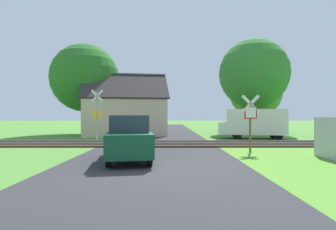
{
  "coord_description": "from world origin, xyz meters",
  "views": [
    {
      "loc": [
        0.58,
        -9.14,
        1.78
      ],
      "look_at": [
        0.5,
        7.52,
        1.8
      ],
      "focal_mm": 28.0,
      "sensor_mm": 36.0,
      "label": 1
    }
  ],
  "objects_px": {
    "tree_left": "(86,78)",
    "parked_car": "(130,138)",
    "crossing_sign_far": "(98,112)",
    "stop_sign_near": "(252,118)",
    "tree_far": "(257,92)",
    "tree_right": "(255,73)",
    "mail_truck": "(255,122)",
    "house": "(127,115)"
  },
  "relations": [
    {
      "from": "tree_left",
      "to": "stop_sign_near",
      "type": "bearing_deg",
      "value": -46.51
    },
    {
      "from": "mail_truck",
      "to": "parked_car",
      "type": "xyz_separation_m",
      "value": [
        -8.02,
        -9.49,
        -0.34
      ]
    },
    {
      "from": "crossing_sign_far",
      "to": "parked_car",
      "type": "bearing_deg",
      "value": -61.57
    },
    {
      "from": "house",
      "to": "stop_sign_near",
      "type": "bearing_deg",
      "value": -64.57
    },
    {
      "from": "tree_left",
      "to": "mail_truck",
      "type": "distance_m",
      "value": 15.77
    },
    {
      "from": "house",
      "to": "parked_car",
      "type": "distance_m",
      "value": 13.66
    },
    {
      "from": "tree_left",
      "to": "parked_car",
      "type": "distance_m",
      "value": 16.46
    },
    {
      "from": "house",
      "to": "parked_car",
      "type": "height_order",
      "value": "house"
    },
    {
      "from": "mail_truck",
      "to": "tree_right",
      "type": "bearing_deg",
      "value": -7.86
    },
    {
      "from": "tree_left",
      "to": "mail_truck",
      "type": "bearing_deg",
      "value": -19.3
    },
    {
      "from": "stop_sign_near",
      "to": "tree_far",
      "type": "bearing_deg",
      "value": -111.52
    },
    {
      "from": "stop_sign_near",
      "to": "house",
      "type": "distance_m",
      "value": 13.78
    },
    {
      "from": "stop_sign_near",
      "to": "tree_left",
      "type": "height_order",
      "value": "tree_left"
    },
    {
      "from": "parked_car",
      "to": "house",
      "type": "bearing_deg",
      "value": 90.98
    },
    {
      "from": "mail_truck",
      "to": "crossing_sign_far",
      "type": "bearing_deg",
      "value": 108.9
    },
    {
      "from": "stop_sign_near",
      "to": "tree_right",
      "type": "relative_size",
      "value": 0.3
    },
    {
      "from": "tree_left",
      "to": "parked_car",
      "type": "height_order",
      "value": "tree_left"
    },
    {
      "from": "house",
      "to": "parked_car",
      "type": "xyz_separation_m",
      "value": [
        2.33,
        -13.43,
        -0.94
      ]
    },
    {
      "from": "stop_sign_near",
      "to": "parked_car",
      "type": "xyz_separation_m",
      "value": [
        -5.46,
        -2.07,
        -0.75
      ]
    },
    {
      "from": "tree_right",
      "to": "stop_sign_near",
      "type": "bearing_deg",
      "value": -108.79
    },
    {
      "from": "house",
      "to": "mail_truck",
      "type": "relative_size",
      "value": 1.57
    },
    {
      "from": "tree_left",
      "to": "mail_truck",
      "type": "xyz_separation_m",
      "value": [
        14.38,
        -5.04,
        -4.08
      ]
    },
    {
      "from": "crossing_sign_far",
      "to": "tree_right",
      "type": "distance_m",
      "value": 15.7
    },
    {
      "from": "house",
      "to": "tree_right",
      "type": "relative_size",
      "value": 0.88
    },
    {
      "from": "crossing_sign_far",
      "to": "house",
      "type": "distance_m",
      "value": 5.71
    },
    {
      "from": "tree_far",
      "to": "parked_car",
      "type": "bearing_deg",
      "value": -121.15
    },
    {
      "from": "stop_sign_near",
      "to": "house",
      "type": "relative_size",
      "value": 0.34
    },
    {
      "from": "tree_left",
      "to": "tree_right",
      "type": "bearing_deg",
      "value": 2.26
    },
    {
      "from": "tree_far",
      "to": "parked_car",
      "type": "relative_size",
      "value": 1.72
    },
    {
      "from": "stop_sign_near",
      "to": "house",
      "type": "xyz_separation_m",
      "value": [
        -7.79,
        11.36,
        0.19
      ]
    },
    {
      "from": "tree_left",
      "to": "parked_car",
      "type": "relative_size",
      "value": 2.03
    },
    {
      "from": "stop_sign_near",
      "to": "tree_left",
      "type": "bearing_deg",
      "value": -48.77
    },
    {
      "from": "crossing_sign_far",
      "to": "tree_far",
      "type": "bearing_deg",
      "value": 41.28
    },
    {
      "from": "house",
      "to": "mail_truck",
      "type": "distance_m",
      "value": 11.09
    },
    {
      "from": "house",
      "to": "tree_left",
      "type": "xyz_separation_m",
      "value": [
        -4.03,
        1.1,
        3.48
      ]
    },
    {
      "from": "crossing_sign_far",
      "to": "mail_truck",
      "type": "height_order",
      "value": "crossing_sign_far"
    },
    {
      "from": "tree_far",
      "to": "tree_right",
      "type": "bearing_deg",
      "value": -111.03
    },
    {
      "from": "tree_right",
      "to": "house",
      "type": "bearing_deg",
      "value": -171.91
    },
    {
      "from": "tree_right",
      "to": "mail_truck",
      "type": "height_order",
      "value": "tree_right"
    },
    {
      "from": "crossing_sign_far",
      "to": "tree_right",
      "type": "height_order",
      "value": "tree_right"
    },
    {
      "from": "stop_sign_near",
      "to": "tree_right",
      "type": "bearing_deg",
      "value": -111.05
    },
    {
      "from": "tree_left",
      "to": "crossing_sign_far",
      "type": "bearing_deg",
      "value": -66.22
    }
  ]
}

